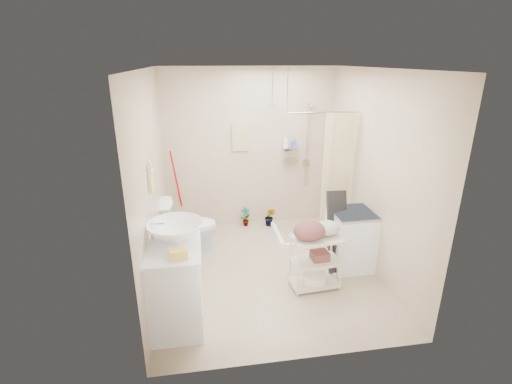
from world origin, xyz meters
TOP-DOWN VIEW (x-y plane):
  - floor at (0.00, 0.00)m, footprint 3.20×3.20m
  - ceiling at (0.00, 0.00)m, footprint 2.80×3.20m
  - wall_back at (0.00, 1.60)m, footprint 2.80×0.04m
  - wall_front at (0.00, -1.60)m, footprint 2.80×0.04m
  - wall_left at (-1.40, 0.00)m, footprint 0.04×3.20m
  - wall_right at (1.40, 0.00)m, footprint 0.04×3.20m
  - vanity at (-1.16, -0.76)m, footprint 0.59×1.06m
  - sink at (-1.11, -0.76)m, footprint 0.63×0.63m
  - counter_basket at (-1.07, -1.13)m, footprint 0.18×0.15m
  - floor_basket at (-1.00, -0.95)m, footprint 0.34×0.30m
  - toilet at (-1.04, 0.66)m, footprint 0.83×0.49m
  - mop at (-1.24, 1.54)m, footprint 0.15×0.15m
  - potted_plant_a at (-0.10, 1.45)m, footprint 0.21×0.17m
  - potted_plant_b at (0.31, 1.39)m, footprint 0.23×0.21m
  - hanging_towel at (-0.15, 1.58)m, footprint 0.28×0.03m
  - towel_ring at (-1.38, -0.20)m, footprint 0.04×0.22m
  - tp_holder at (-1.36, 0.05)m, footprint 0.08×0.12m
  - shower at (0.85, 1.05)m, footprint 1.10×1.10m
  - shampoo_bottle_a at (0.58, 1.52)m, footprint 0.09×0.09m
  - shampoo_bottle_b at (0.72, 1.52)m, footprint 0.07×0.08m
  - washing_machine at (1.14, -0.05)m, footprint 0.56×0.57m
  - laundry_rack at (0.52, -0.46)m, footprint 0.62×0.40m
  - ironing_board at (0.92, -0.10)m, footprint 0.33×0.19m

SIDE VIEW (x-z plane):
  - floor at x=0.00m, z-range 0.00..0.00m
  - floor_basket at x=-1.00m, z-range 0.00..0.15m
  - potted_plant_b at x=0.31m, z-range 0.00..0.33m
  - potted_plant_a at x=-0.10m, z-range 0.00..0.33m
  - washing_machine at x=1.14m, z-range 0.00..0.80m
  - laundry_rack at x=0.52m, z-range 0.00..0.82m
  - toilet at x=-1.04m, z-range 0.00..0.84m
  - vanity at x=-1.16m, z-range 0.00..0.93m
  - ironing_board at x=0.92m, z-range 0.00..1.12m
  - mop at x=-1.24m, z-range 0.00..1.36m
  - tp_holder at x=-1.36m, z-range 0.65..0.79m
  - counter_basket at x=-1.07m, z-range 0.93..1.02m
  - sink at x=-1.11m, z-range 0.93..1.13m
  - shower at x=0.85m, z-range 0.00..2.10m
  - wall_back at x=0.00m, z-range 0.00..2.60m
  - wall_front at x=0.00m, z-range 0.00..2.60m
  - wall_left at x=-1.40m, z-range 0.00..2.60m
  - wall_right at x=1.40m, z-range 0.00..2.60m
  - shampoo_bottle_b at x=0.72m, z-range 1.32..1.48m
  - shampoo_bottle_a at x=0.58m, z-range 1.32..1.54m
  - towel_ring at x=-1.38m, z-range 1.30..1.64m
  - hanging_towel at x=-0.15m, z-range 1.29..1.71m
  - ceiling at x=0.00m, z-range 2.58..2.62m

